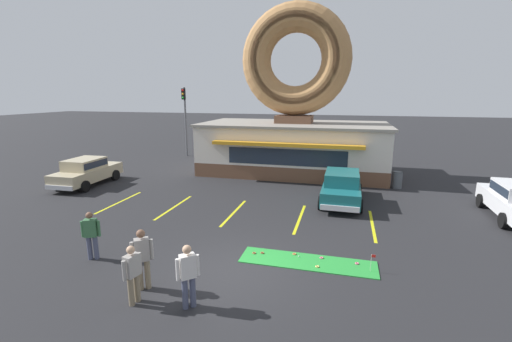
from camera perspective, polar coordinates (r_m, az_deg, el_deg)
ground_plane at (r=10.89m, az=-3.84°, el=-16.29°), size 160.00×160.00×0.00m
donut_shop_building at (r=23.25m, az=6.37°, el=8.90°), size 12.30×6.75×10.96m
putting_mat at (r=11.46m, az=8.57°, el=-14.74°), size 4.32×1.12×0.03m
mini_donut_near_left at (r=11.84m, az=1.06°, el=-13.47°), size 0.13×0.13×0.04m
mini_donut_near_right at (r=11.63m, az=16.47°, el=-14.56°), size 0.13×0.13×0.04m
mini_donut_mid_left at (r=11.83m, az=-0.31°, el=-13.50°), size 0.13×0.13×0.04m
mini_donut_mid_centre at (r=11.83m, az=6.41°, el=-13.57°), size 0.13×0.13×0.04m
mini_donut_mid_right at (r=11.17m, az=10.16°, el=-15.40°), size 0.13×0.13×0.04m
mini_donut_far_left at (r=11.72m, az=10.87°, el=-14.01°), size 0.13×0.13×0.04m
golf_ball at (r=11.69m, az=7.15°, el=-13.92°), size 0.04×0.04×0.04m
putting_flag_pin at (r=11.16m, az=18.84°, el=-13.68°), size 0.13×0.01×0.55m
car_champagne at (r=22.36m, az=-26.42°, el=0.05°), size 2.09×4.61×1.60m
car_teal at (r=17.30m, az=14.09°, el=-2.39°), size 2.02×4.58×1.60m
pedestrian_blue_sweater_man at (r=8.99m, az=-11.27°, el=-16.39°), size 0.47×0.43×1.69m
pedestrian_hooded_kid at (r=9.54m, az=-19.88°, el=-15.57°), size 0.32×0.58×1.59m
pedestrian_leather_jacket_man at (r=10.04m, az=-18.41°, el=-13.34°), size 0.50×0.42×1.74m
pedestrian_clipboard_woman at (r=12.38m, az=-25.78°, el=-9.36°), size 0.56×0.36×1.61m
trash_bin at (r=21.10m, az=22.45°, el=-1.32°), size 0.57×0.57×0.97m
traffic_light_pole at (r=29.91m, az=-11.77°, el=9.50°), size 0.28×0.47×5.80m
parking_stripe_far_left at (r=18.40m, az=-21.80°, el=-4.84°), size 0.12×3.60×0.01m
parking_stripe_left at (r=16.84m, az=-13.49°, el=-5.87°), size 0.12×3.60×0.01m
parking_stripe_mid_left at (r=15.69m, az=-3.70°, el=-6.92°), size 0.12×3.60×0.01m
parking_stripe_centre at (r=15.07m, az=7.30°, el=-7.85°), size 0.12×3.60×0.01m
parking_stripe_mid_right at (r=15.03m, az=18.84°, el=-8.52°), size 0.12×3.60×0.01m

